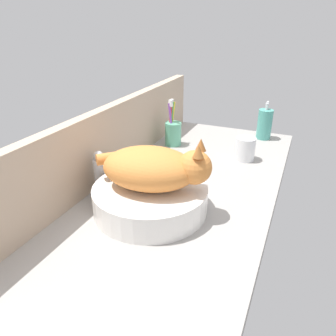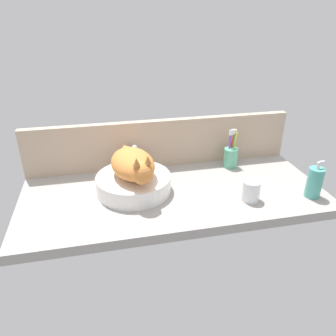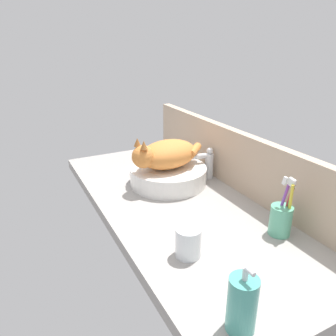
% 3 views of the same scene
% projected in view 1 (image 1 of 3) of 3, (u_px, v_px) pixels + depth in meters
% --- Properties ---
extents(ground_plane, '(1.26, 0.56, 0.04)m').
position_uv_depth(ground_plane, '(183.00, 192.00, 1.04)').
color(ground_plane, '#9E9993').
extents(backsplash_panel, '(1.26, 0.04, 0.23)m').
position_uv_depth(backsplash_panel, '(110.00, 141.00, 1.08)').
color(backsplash_panel, tan).
rests_on(backsplash_panel, ground_plane).
extents(sink_basin, '(0.31, 0.31, 0.07)m').
position_uv_depth(sink_basin, '(150.00, 199.00, 0.89)').
color(sink_basin, white).
rests_on(sink_basin, ground_plane).
extents(cat, '(0.21, 0.32, 0.14)m').
position_uv_depth(cat, '(155.00, 168.00, 0.85)').
color(cat, orange).
rests_on(cat, sink_basin).
extents(faucet, '(0.04, 0.12, 0.14)m').
position_uv_depth(faucet, '(103.00, 172.00, 0.96)').
color(faucet, silver).
rests_on(faucet, ground_plane).
extents(soap_dispenser, '(0.06, 0.06, 0.16)m').
position_uv_depth(soap_dispenser, '(265.00, 124.00, 1.40)').
color(soap_dispenser, teal).
rests_on(soap_dispenser, ground_plane).
extents(toothbrush_cup, '(0.07, 0.07, 0.19)m').
position_uv_depth(toothbrush_cup, '(173.00, 132.00, 1.34)').
color(toothbrush_cup, '#5BB28E').
rests_on(toothbrush_cup, ground_plane).
extents(water_glass, '(0.07, 0.07, 0.09)m').
position_uv_depth(water_glass, '(245.00, 150.00, 1.21)').
color(water_glass, white).
rests_on(water_glass, ground_plane).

